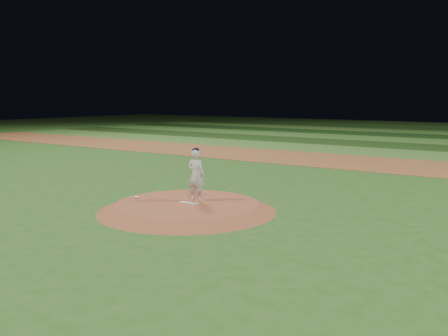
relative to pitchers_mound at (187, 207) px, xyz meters
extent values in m
plane|color=#2D5D1E|center=(0.00, 0.00, -0.12)|extent=(120.00, 120.00, 0.00)
cube|color=brown|center=(0.00, 14.00, -0.12)|extent=(70.00, 6.00, 0.02)
cube|color=#427A2C|center=(0.00, 19.50, -0.12)|extent=(70.00, 5.00, 0.02)
cube|color=#1E4014|center=(0.00, 24.50, -0.12)|extent=(70.00, 5.00, 0.02)
cube|color=#41792C|center=(0.00, 29.50, -0.12)|extent=(70.00, 5.00, 0.02)
cube|color=#183F14|center=(0.00, 34.50, -0.12)|extent=(70.00, 5.00, 0.02)
cone|color=#9C4F30|center=(0.00, 0.00, 0.00)|extent=(5.50, 5.50, 0.25)
cube|color=silver|center=(0.10, -0.03, 0.14)|extent=(0.65, 0.20, 0.03)
ellipsoid|color=white|center=(-1.76, -0.39, 0.16)|extent=(0.14, 0.14, 0.08)
imported|color=silver|center=(0.01, 0.44, 0.93)|extent=(0.63, 0.45, 1.62)
ellipsoid|color=black|center=(0.01, 0.44, 1.72)|extent=(0.22, 0.22, 0.15)
camera|label=1|loc=(9.55, -11.67, 3.38)|focal=40.00mm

